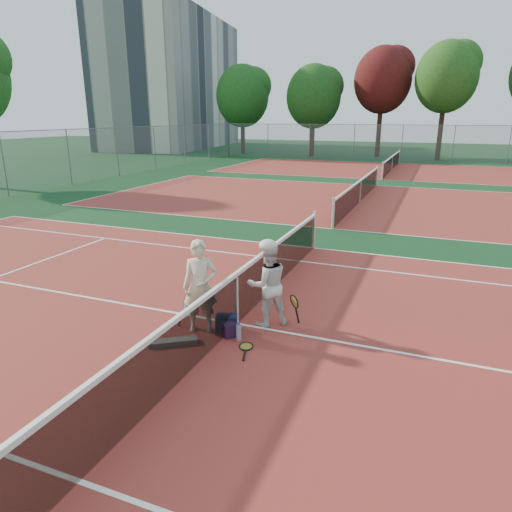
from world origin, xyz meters
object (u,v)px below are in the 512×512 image
(racket_red, at_px, (186,310))
(sports_bag_purple, at_px, (228,329))
(net_main, at_px, (237,299))
(racket_black_held, at_px, (294,310))
(apartment_block, at_px, (173,83))
(player_a, at_px, (200,287))
(racket_spare, at_px, (246,346))
(sports_bag_navy, at_px, (226,323))
(water_bottle, at_px, (239,333))
(player_b, at_px, (268,284))

(racket_red, distance_m, sports_bag_purple, 0.91)
(net_main, distance_m, racket_black_held, 1.08)
(apartment_block, height_order, player_a, apartment_block)
(racket_spare, bearing_deg, racket_black_held, -40.66)
(net_main, relative_size, player_a, 6.55)
(apartment_block, distance_m, player_a, 52.70)
(racket_red, bearing_deg, player_a, -59.80)
(player_a, distance_m, sports_bag_purple, 0.89)
(apartment_block, xyz_separation_m, racket_black_held, (28.98, -43.62, -7.21))
(net_main, xyz_separation_m, sports_bag_purple, (0.04, -0.47, -0.38))
(racket_black_held, relative_size, sports_bag_navy, 1.60)
(racket_red, xyz_separation_m, racket_spare, (1.35, -0.39, -0.27))
(apartment_block, height_order, racket_red, apartment_block)
(apartment_block, relative_size, racket_spare, 36.67)
(player_a, xyz_separation_m, sports_bag_purple, (0.53, -0.02, -0.71))
(racket_spare, distance_m, sports_bag_navy, 0.74)
(apartment_block, bearing_deg, sports_bag_purple, -57.77)
(racket_spare, bearing_deg, sports_bag_navy, 34.22)
(racket_black_held, bearing_deg, sports_bag_navy, -18.97)
(apartment_block, relative_size, racket_red, 38.34)
(player_a, height_order, racket_spare, player_a)
(player_a, distance_m, water_bottle, 1.06)
(sports_bag_navy, bearing_deg, water_bottle, -38.00)
(net_main, xyz_separation_m, sports_bag_navy, (-0.07, -0.31, -0.36))
(player_b, bearing_deg, water_bottle, 36.96)
(racket_spare, distance_m, sports_bag_purple, 0.56)
(racket_spare, xyz_separation_m, water_bottle, (-0.20, 0.16, 0.14))
(racket_red, xyz_separation_m, sports_bag_purple, (0.89, -0.11, -0.16))
(player_a, bearing_deg, sports_bag_purple, -24.55)
(player_b, relative_size, racket_spare, 2.60)
(player_b, height_order, racket_red, player_b)
(sports_bag_navy, height_order, water_bottle, water_bottle)
(net_main, height_order, racket_spare, net_main)
(water_bottle, bearing_deg, sports_bag_purple, 155.37)
(racket_black_held, bearing_deg, racket_red, -29.88)
(sports_bag_purple, bearing_deg, racket_red, 173.03)
(player_b, height_order, sports_bag_navy, player_b)
(sports_bag_navy, distance_m, water_bottle, 0.47)
(player_b, xyz_separation_m, racket_black_held, (0.46, 0.16, -0.49))
(net_main, distance_m, player_b, 0.63)
(racket_black_held, bearing_deg, sports_bag_purple, -9.97)
(racket_spare, relative_size, water_bottle, 2.00)
(net_main, xyz_separation_m, racket_red, (-0.85, -0.37, -0.22))
(net_main, height_order, player_b, player_b)
(racket_spare, bearing_deg, apartment_block, 14.85)
(player_b, relative_size, sports_bag_purple, 5.05)
(net_main, bearing_deg, sports_bag_navy, -102.87)
(player_a, height_order, racket_red, player_a)
(net_main, height_order, sports_bag_navy, net_main)
(sports_bag_purple, bearing_deg, net_main, 94.46)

